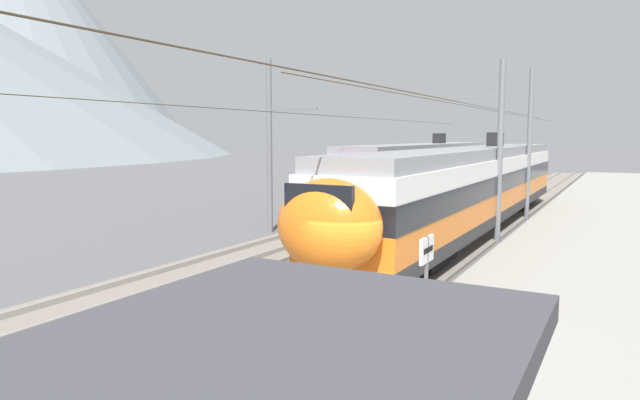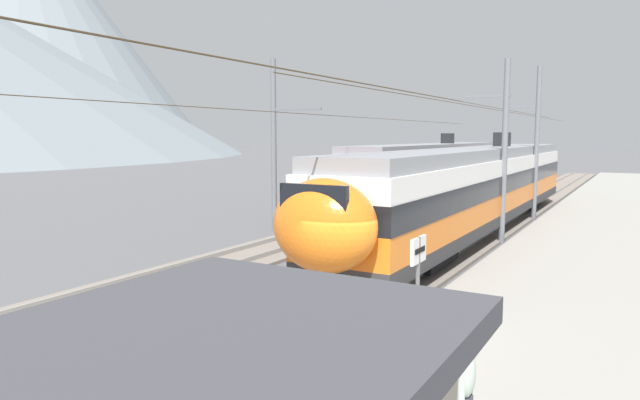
% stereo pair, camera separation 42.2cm
% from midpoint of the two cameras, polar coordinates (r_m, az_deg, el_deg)
% --- Properties ---
extents(ground_plane, '(400.00, 400.00, 0.00)m').
position_cam_midpoint_polar(ground_plane, '(12.68, 2.93, -13.73)').
color(ground_plane, '#565659').
extents(platform_slab, '(120.00, 6.03, 0.29)m').
position_cam_midpoint_polar(platform_slab, '(11.62, 20.59, -15.32)').
color(platform_slab, gray).
rests_on(platform_slab, ground).
extents(track_near, '(120.00, 3.00, 0.28)m').
position_cam_midpoint_polar(track_near, '(13.18, -1.74, -12.62)').
color(track_near, slate).
rests_on(track_near, ground).
extents(track_far, '(120.00, 3.00, 0.28)m').
position_cam_midpoint_polar(track_far, '(16.74, -19.29, -8.82)').
color(track_far, slate).
rests_on(track_far, ground).
extents(train_near_platform, '(28.72, 2.92, 4.27)m').
position_cam_midpoint_polar(train_near_platform, '(26.00, 14.54, 1.52)').
color(train_near_platform, '#2D2D30').
rests_on(train_near_platform, track_near).
extents(train_far_track, '(23.73, 2.97, 4.27)m').
position_cam_midpoint_polar(train_far_track, '(37.34, 9.76, 3.07)').
color(train_far_track, '#2D2D30').
rests_on(train_far_track, track_far).
extents(catenary_mast_mid, '(43.09, 1.78, 7.43)m').
position_cam_midpoint_polar(catenary_mast_mid, '(24.10, 16.92, 5.07)').
color(catenary_mast_mid, slate).
rests_on(catenary_mast_mid, ground).
extents(catenary_mast_east, '(43.09, 1.78, 7.89)m').
position_cam_midpoint_polar(catenary_mast_east, '(31.43, 19.76, 5.59)').
color(catenary_mast_east, slate).
rests_on(catenary_mast_east, ground).
extents(catenary_mast_far_side, '(43.09, 2.61, 7.77)m').
position_cam_midpoint_polar(catenary_mast_far_side, '(25.51, -5.25, 5.69)').
color(catenary_mast_far_side, slate).
rests_on(catenary_mast_far_side, ground).
extents(platform_sign, '(0.70, 0.08, 2.18)m').
position_cam_midpoint_polar(platform_sign, '(11.06, 9.57, -6.61)').
color(platform_sign, '#59595B').
rests_on(platform_sign, platform_slab).
extents(passenger_walking, '(0.53, 0.22, 1.69)m').
position_cam_midpoint_polar(passenger_walking, '(7.75, 14.76, -17.66)').
color(passenger_walking, '#383842').
rests_on(passenger_walking, platform_slab).
extents(potted_plant_platform_edge, '(0.56, 0.56, 0.74)m').
position_cam_midpoint_polar(potted_plant_platform_edge, '(10.78, 7.61, -13.61)').
color(potted_plant_platform_edge, brown).
rests_on(potted_plant_platform_edge, platform_slab).
extents(mountain_right_ridge, '(138.92, 138.92, 94.58)m').
position_cam_midpoint_polar(mountain_right_ridge, '(254.44, -29.20, 15.39)').
color(mountain_right_ridge, slate).
rests_on(mountain_right_ridge, ground).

